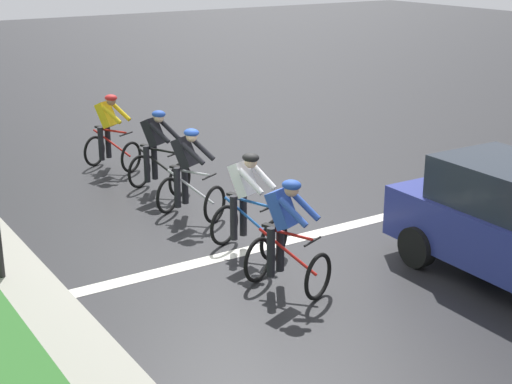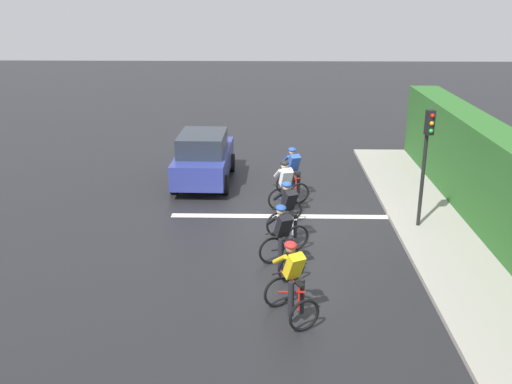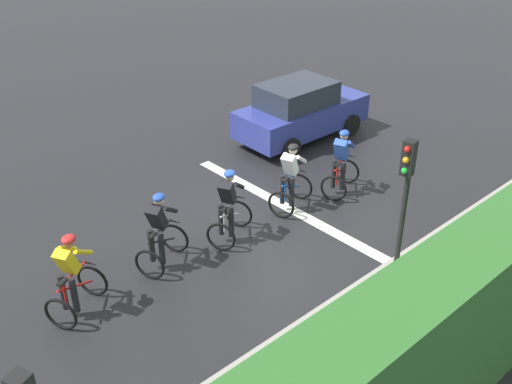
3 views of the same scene
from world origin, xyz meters
name	(u,v)px [view 3 (image 3 of 3)]	position (x,y,z in m)	size (l,w,h in m)	color
ground_plane	(280,218)	(0.00, 0.00, 0.00)	(80.00, 80.00, 0.00)	black
sidewalk_kerb	(370,355)	(-4.22, 2.00, 0.06)	(2.80, 19.26, 0.12)	#9E998E
stone_wall_low	(417,377)	(-5.12, 2.00, 0.23)	(0.44, 19.26, 0.47)	gray
hedge_wall	(444,333)	(-5.42, 2.00, 1.36)	(1.10, 19.26, 2.72)	#2D6628
road_marking_stop_line	(295,211)	(0.00, -0.47, 0.00)	(7.00, 0.30, 0.01)	silver
cyclist_lead	(72,278)	(0.18, 5.11, 0.80)	(1.11, 1.27, 1.66)	black
cyclist_second	(160,233)	(0.34, 3.11, 0.80)	(1.08, 1.27, 1.66)	black
cyclist_mid	(229,208)	(0.16, 1.43, 0.80)	(1.10, 1.27, 1.66)	black
cyclist_fourth	(291,179)	(0.18, -0.48, 0.80)	(0.99, 1.24, 1.66)	black
cyclist_trailing	(341,164)	(-0.10, -1.97, 0.80)	(1.03, 1.26, 1.66)	black
car_navy	(300,111)	(2.87, -3.62, 0.87)	(1.95, 4.13, 1.76)	navy
traffic_light_near_crossing	(404,198)	(-3.49, 0.45, 2.22)	(0.23, 0.31, 3.34)	black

